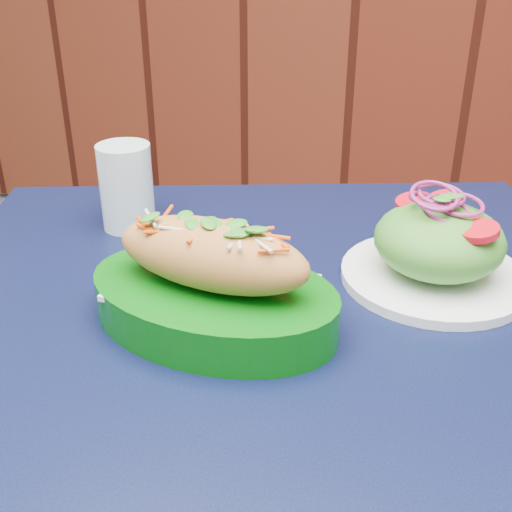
% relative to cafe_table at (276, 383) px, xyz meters
% --- Properties ---
extents(cafe_table, '(1.03, 1.03, 0.75)m').
position_rel_cafe_table_xyz_m(cafe_table, '(0.00, 0.00, 0.00)').
color(cafe_table, black).
rests_on(cafe_table, ground).
extents(banh_mi_basket, '(0.29, 0.20, 0.12)m').
position_rel_cafe_table_xyz_m(banh_mi_basket, '(-0.06, -0.03, 0.13)').
color(banh_mi_basket, '#07590C').
rests_on(banh_mi_basket, cafe_table).
extents(salad_plate, '(0.22, 0.22, 0.12)m').
position_rel_cafe_table_xyz_m(salad_plate, '(0.15, 0.14, 0.13)').
color(salad_plate, white).
rests_on(salad_plate, cafe_table).
extents(water_glass, '(0.07, 0.07, 0.12)m').
position_rel_cafe_table_xyz_m(water_glass, '(-0.26, 0.16, 0.15)').
color(water_glass, silver).
rests_on(water_glass, cafe_table).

